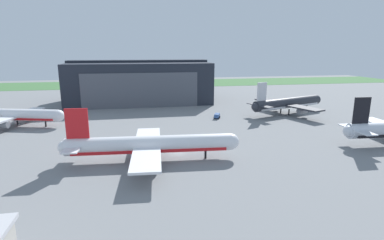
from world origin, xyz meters
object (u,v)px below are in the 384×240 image
Objects in this scene: airliner_far_left at (16,115)px; pushback_tractor at (217,116)px; airliner_far_right at (288,103)px; airliner_near_left at (151,145)px; maintenance_hangar at (140,82)px.

airliner_far_left is 8.94× the size of pushback_tractor.
airliner_near_left is (-61.22, -46.01, -0.51)m from airliner_far_right.
airliner_near_left reaches higher than airliner_far_left.
maintenance_hangar reaches higher than pushback_tractor.
airliner_far_right is 32.71m from pushback_tractor.
airliner_far_right is 0.86× the size of airliner_near_left.
pushback_tractor is at bearing -174.64° from airliner_far_right.
airliner_far_left is at bearing 135.91° from airliner_near_left.
airliner_far_right reaches higher than pushback_tractor.
airliner_far_left is 0.79× the size of airliner_near_left.
airliner_near_left reaches higher than pushback_tractor.
maintenance_hangar reaches higher than airliner_far_right.
airliner_far_left is 74.77m from pushback_tractor.
maintenance_hangar is 76.90m from airliner_far_right.
maintenance_hangar is 1.62× the size of airliner_near_left.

